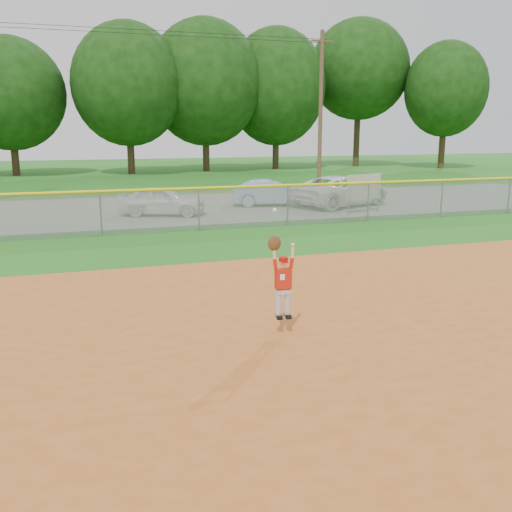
{
  "coord_description": "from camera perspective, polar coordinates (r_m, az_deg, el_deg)",
  "views": [
    {
      "loc": [
        -4.26,
        -9.48,
        3.53
      ],
      "look_at": [
        -0.89,
        0.83,
        1.1
      ],
      "focal_mm": 40.0,
      "sensor_mm": 36.0,
      "label": 1
    }
  ],
  "objects": [
    {
      "name": "ground",
      "position": [
        10.97,
        5.8,
        -6.2
      ],
      "size": [
        120.0,
        120.0,
        0.0
      ],
      "primitive_type": "plane",
      "color": "#1D5E15",
      "rests_on": "ground"
    },
    {
      "name": "sponsor_sign",
      "position": [
        24.52,
        10.75,
        6.71
      ],
      "size": [
        1.81,
        0.53,
        1.66
      ],
      "color": "gray",
      "rests_on": "ground"
    },
    {
      "name": "car_white_b",
      "position": [
        26.74,
        8.5,
        6.47
      ],
      "size": [
        5.47,
        3.98,
        1.38
      ],
      "primitive_type": "imported",
      "rotation": [
        0.0,
        0.0,
        1.95
      ],
      "color": "white",
      "rests_on": "parking_strip"
    },
    {
      "name": "tree_line",
      "position": [
        47.84,
        -12.32,
        17.16
      ],
      "size": [
        62.37,
        13.0,
        14.43
      ],
      "color": "#422D1C",
      "rests_on": "ground"
    },
    {
      "name": "power_lines",
      "position": [
        31.93,
        -8.89,
        14.55
      ],
      "size": [
        19.4,
        0.24,
        9.0
      ],
      "color": "#4C3823",
      "rests_on": "ground"
    },
    {
      "name": "parking_strip",
      "position": [
        26.07,
        -8.56,
        4.75
      ],
      "size": [
        44.0,
        10.0,
        0.03
      ],
      "primitive_type": "cube",
      "color": "slate",
      "rests_on": "ground"
    },
    {
      "name": "car_white_a",
      "position": [
        23.82,
        -9.35,
        5.48
      ],
      "size": [
        3.8,
        2.58,
        1.2
      ],
      "primitive_type": "imported",
      "rotation": [
        0.0,
        0.0,
        1.21
      ],
      "color": "white",
      "rests_on": "parking_strip"
    },
    {
      "name": "ballplayer",
      "position": [
        9.74,
        2.6,
        -2.15
      ],
      "size": [
        0.48,
        0.21,
        1.93
      ],
      "color": "silver",
      "rests_on": "ground"
    },
    {
      "name": "clay_infield",
      "position": [
        8.51,
        14.15,
        -12.14
      ],
      "size": [
        24.0,
        16.0,
        0.04
      ],
      "primitive_type": "cube",
      "color": "#A5541D",
      "rests_on": "ground"
    },
    {
      "name": "outfield_fence",
      "position": [
        20.11,
        -5.73,
        5.01
      ],
      "size": [
        40.06,
        0.1,
        1.55
      ],
      "color": "gray",
      "rests_on": "ground"
    },
    {
      "name": "car_blue",
      "position": [
        26.51,
        1.51,
        6.34
      ],
      "size": [
        3.82,
        2.12,
        1.19
      ],
      "primitive_type": "imported",
      "rotation": [
        0.0,
        0.0,
        1.32
      ],
      "color": "#7EA0BC",
      "rests_on": "parking_strip"
    }
  ]
}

